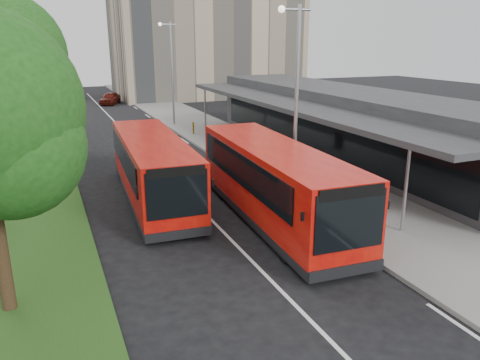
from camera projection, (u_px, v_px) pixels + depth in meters
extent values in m
plane|color=black|center=(221.00, 229.00, 17.48)|extent=(120.00, 120.00, 0.00)
cube|color=gray|center=(203.00, 128.00, 37.34)|extent=(5.00, 80.00, 0.15)
cube|color=#244A17|center=(25.00, 141.00, 32.51)|extent=(5.00, 80.00, 0.10)
cube|color=silver|center=(140.00, 148.00, 30.72)|extent=(0.12, 70.00, 0.01)
cube|color=silver|center=(457.00, 324.00, 11.65)|extent=(0.12, 2.00, 0.01)
cube|color=silver|center=(325.00, 235.00, 16.95)|extent=(0.12, 2.00, 0.01)
cube|color=silver|center=(256.00, 189.00, 22.24)|extent=(0.12, 2.00, 0.01)
cube|color=silver|center=(213.00, 160.00, 27.53)|extent=(0.12, 2.00, 0.01)
cube|color=silver|center=(184.00, 141.00, 32.83)|extent=(0.12, 2.00, 0.01)
cube|color=silver|center=(164.00, 127.00, 38.12)|extent=(0.12, 2.00, 0.01)
cube|color=silver|center=(148.00, 116.00, 43.42)|extent=(0.12, 2.00, 0.01)
cube|color=silver|center=(135.00, 108.00, 48.71)|extent=(0.12, 2.00, 0.01)
cube|color=silver|center=(126.00, 101.00, 54.00)|extent=(0.12, 2.00, 0.01)
cube|color=silver|center=(117.00, 96.00, 59.30)|extent=(0.12, 2.00, 0.01)
cube|color=tan|center=(206.00, 21.00, 57.17)|extent=(22.00, 12.00, 18.00)
cube|color=#2B2B2E|center=(345.00, 123.00, 28.06)|extent=(5.00, 26.00, 4.00)
cube|color=black|center=(308.00, 133.00, 27.24)|extent=(0.06, 24.00, 2.20)
cube|color=#2B2B2E|center=(290.00, 105.00, 26.27)|extent=(2.80, 26.00, 0.25)
cylinder|color=#9BA0A4|center=(406.00, 191.00, 16.56)|extent=(0.12, 0.12, 3.30)
cylinder|color=#9BA0A4|center=(205.00, 110.00, 35.97)|extent=(0.12, 0.12, 3.30)
cylinder|color=black|center=(0.00, 245.00, 11.69)|extent=(0.36, 0.36, 3.74)
sphere|color=#164612|center=(11.00, 147.00, 10.83)|extent=(3.40, 3.40, 3.40)
cylinder|color=black|center=(15.00, 141.00, 22.19)|extent=(0.36, 0.36, 4.37)
sphere|color=#164612|center=(3.00, 55.00, 21.04)|extent=(5.56, 5.56, 5.56)
sphere|color=#164612|center=(21.00, 77.00, 21.20)|extent=(3.97, 3.97, 3.97)
cylinder|color=black|center=(22.00, 110.00, 32.80)|extent=(0.36, 0.36, 4.19)
sphere|color=#164612|center=(14.00, 54.00, 31.71)|extent=(5.33, 5.33, 5.33)
sphere|color=#164612|center=(26.00, 68.00, 31.85)|extent=(3.81, 3.81, 3.81)
sphere|color=#164612|center=(8.00, 63.00, 32.15)|extent=(4.19, 4.19, 4.19)
cylinder|color=#9BA0A4|center=(296.00, 106.00, 19.62)|extent=(0.16, 0.16, 8.00)
cylinder|color=#9BA0A4|center=(295.00, 9.00, 18.45)|extent=(1.40, 0.10, 0.10)
sphere|color=silver|center=(282.00, 9.00, 18.23)|extent=(0.28, 0.28, 0.28)
cylinder|color=#9BA0A4|center=(172.00, 74.00, 37.26)|extent=(0.16, 0.16, 8.00)
cylinder|color=#9BA0A4|center=(168.00, 24.00, 36.10)|extent=(1.40, 0.10, 0.10)
sphere|color=silver|center=(160.00, 24.00, 35.87)|extent=(0.28, 0.28, 0.28)
cube|color=red|center=(274.00, 180.00, 17.85)|extent=(3.02, 10.52, 2.63)
cube|color=black|center=(274.00, 212.00, 18.22)|extent=(3.04, 10.54, 0.30)
cube|color=black|center=(350.00, 221.00, 13.06)|extent=(2.23, 0.17, 1.73)
cube|color=black|center=(230.00, 142.00, 22.43)|extent=(2.18, 0.16, 1.29)
cube|color=black|center=(241.00, 169.00, 17.57)|extent=(0.52, 8.91, 1.19)
cube|color=black|center=(301.00, 164.00, 18.39)|extent=(0.52, 8.91, 1.19)
cube|color=black|center=(347.00, 271.00, 13.50)|extent=(2.48, 0.21, 0.35)
cube|color=black|center=(352.00, 193.00, 12.81)|extent=(2.08, 0.15, 0.35)
cube|color=black|center=(303.00, 217.00, 12.74)|extent=(0.08, 0.08, 0.25)
cube|color=black|center=(388.00, 205.00, 13.64)|extent=(0.08, 0.08, 0.25)
cylinder|color=black|center=(286.00, 249.00, 14.82)|extent=(0.34, 0.91, 0.89)
cylinder|color=black|center=(343.00, 240.00, 15.50)|extent=(0.34, 0.91, 0.89)
cylinder|color=black|center=(222.00, 188.00, 20.89)|extent=(0.34, 0.91, 0.89)
cylinder|color=black|center=(265.00, 183.00, 21.57)|extent=(0.34, 0.91, 0.89)
cube|color=red|center=(153.00, 166.00, 20.18)|extent=(2.88, 9.94, 2.48)
cube|color=black|center=(154.00, 193.00, 20.53)|extent=(2.90, 9.96, 0.28)
cube|color=black|center=(177.00, 195.00, 15.66)|extent=(2.10, 0.17, 1.64)
cube|color=black|center=(137.00, 136.00, 24.51)|extent=(2.06, 0.16, 1.22)
cube|color=black|center=(123.00, 157.00, 19.92)|extent=(0.52, 8.41, 1.12)
cube|color=black|center=(178.00, 153.00, 20.69)|extent=(0.52, 8.41, 1.12)
cube|color=black|center=(179.00, 235.00, 16.07)|extent=(2.34, 0.21, 0.33)
cube|color=black|center=(176.00, 172.00, 15.42)|extent=(1.96, 0.15, 0.33)
cube|color=black|center=(136.00, 190.00, 15.35)|extent=(0.08, 0.08, 0.23)
cube|color=black|center=(213.00, 182.00, 16.20)|extent=(0.08, 0.08, 0.23)
cylinder|color=black|center=(142.00, 219.00, 17.32)|extent=(0.33, 0.86, 0.84)
cylinder|color=black|center=(194.00, 213.00, 17.96)|extent=(0.33, 0.86, 0.84)
cylinder|color=black|center=(123.00, 175.00, 23.06)|extent=(0.33, 0.86, 0.84)
cylinder|color=black|center=(163.00, 171.00, 23.69)|extent=(0.33, 0.86, 0.84)
cylinder|color=#361F16|center=(248.00, 149.00, 27.53)|extent=(0.70, 0.70, 0.99)
cylinder|color=#DCAB0B|center=(193.00, 128.00, 34.50)|extent=(0.17, 0.17, 0.86)
imported|color=#51110B|center=(110.00, 98.00, 51.27)|extent=(3.02, 4.19, 1.33)
imported|color=navy|center=(77.00, 94.00, 55.78)|extent=(1.67, 3.75, 1.20)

